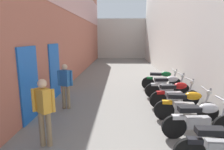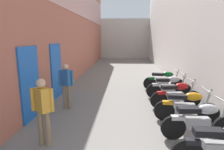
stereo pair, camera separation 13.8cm
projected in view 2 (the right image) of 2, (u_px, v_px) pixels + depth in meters
The scene contains 12 objects.
ground_plane at pixel (124, 88), 9.43m from camera, with size 38.88×38.88×0.00m, color slate.
building_left at pixel (73, 21), 10.86m from camera, with size 0.45×22.88×6.73m.
building_right at pixel (179, 20), 10.52m from camera, with size 0.45×22.88×6.78m.
building_far_end at pixel (125, 39), 23.12m from camera, with size 8.58×2.00×4.57m, color beige.
motorcycle_third at pixel (223, 146), 3.48m from camera, with size 1.85×0.58×1.04m.
motorcycle_fourth at pixel (200, 120), 4.56m from camera, with size 1.85×0.58×1.04m.
motorcycle_fifth at pixel (187, 105), 5.54m from camera, with size 1.85×0.58×1.04m.
motorcycle_sixth at pixel (176, 94), 6.65m from camera, with size 1.84×0.58×1.04m.
motorcycle_seventh at pixel (169, 86), 7.73m from camera, with size 1.85×0.58×1.04m.
motorcycle_eighth at pixel (164, 80), 8.82m from camera, with size 1.84×0.58×1.04m.
pedestrian_mid_alley at pixel (43, 107), 4.24m from camera, with size 0.52×0.37×1.57m.
pedestrian_further_down at pixel (66, 83), 6.53m from camera, with size 0.52×0.32×1.57m.
Camera 2 is at (0.03, 0.30, 2.45)m, focal length 30.47 mm.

